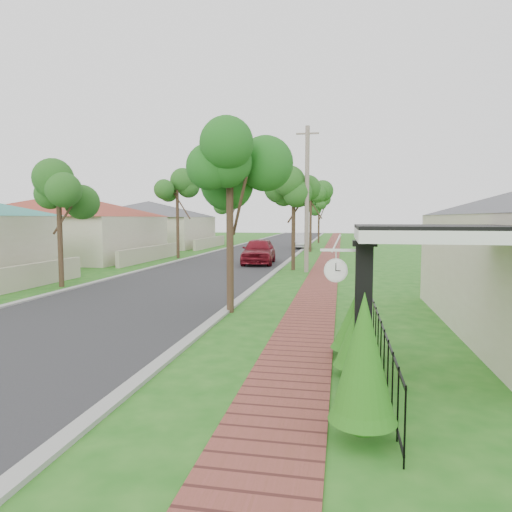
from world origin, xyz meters
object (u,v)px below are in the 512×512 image
Objects in this scene: parked_car_red at (259,251)px; station_clock at (336,269)px; near_tree at (230,175)px; porch_post at (363,317)px; utility_pole at (307,199)px; parked_car_white at (302,241)px.

parked_car_red is 20.25m from station_clock.
parked_car_red is 0.91× the size of near_tree.
porch_post is 0.53× the size of parked_car_red.
utility_pole is 15.95m from station_clock.
station_clock is (-0.49, 0.40, 0.83)m from porch_post.
parked_car_white is 35.26m from station_clock.
near_tree is 0.68× the size of utility_pole.
near_tree reaches higher than station_clock.
parked_car_white is (-4.15, 35.44, -0.39)m from porch_post.
parked_car_white is 19.67m from utility_pole.
utility_pole is 10.40× the size of station_clock.
parked_car_white is 5.99× the size of station_clock.
near_tree is (1.80, -14.78, 3.38)m from parked_car_red.
utility_pole reaches higher than station_clock.
porch_post is 0.57× the size of parked_car_white.
station_clock is (3.26, -4.80, -2.24)m from near_tree.
near_tree reaches higher than parked_car_red.
station_clock is (1.76, -15.73, -1.97)m from utility_pole.
station_clock is at bearing -79.87° from parked_car_red.
parked_car_red is at bearing -102.82° from parked_car_white.
utility_pole reaches higher than porch_post.
station_clock reaches higher than parked_car_red.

